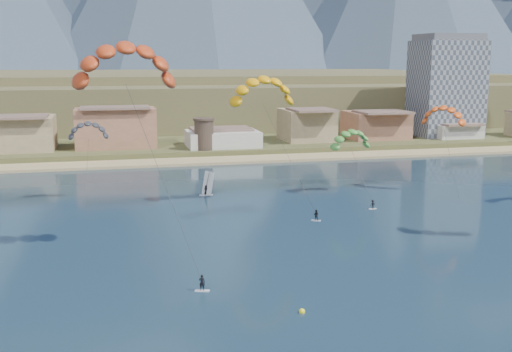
% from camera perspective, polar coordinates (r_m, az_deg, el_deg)
% --- Properties ---
extents(ground, '(2400.00, 2400.00, 0.00)m').
position_cam_1_polar(ground, '(60.55, 7.26, -14.93)').
color(ground, '#0E2232').
rests_on(ground, ground).
extents(beach, '(2200.00, 12.00, 0.90)m').
position_cam_1_polar(beach, '(160.30, -6.12, 1.35)').
color(beach, tan).
rests_on(beach, ground).
extents(land, '(2200.00, 900.00, 4.00)m').
position_cam_1_polar(land, '(611.84, -11.61, 8.03)').
color(land, brown).
rests_on(land, ground).
extents(foothills, '(940.00, 210.00, 18.00)m').
position_cam_1_polar(foothills, '(287.05, -4.94, 7.25)').
color(foothills, brown).
rests_on(foothills, ground).
extents(town, '(400.00, 24.00, 12.00)m').
position_cam_1_polar(town, '(175.09, -19.99, 4.11)').
color(town, beige).
rests_on(town, ground).
extents(apartment_tower, '(20.00, 16.00, 32.00)m').
position_cam_1_polar(apartment_tower, '(207.51, 17.13, 7.94)').
color(apartment_tower, gray).
rests_on(apartment_tower, ground).
extents(watchtower, '(5.82, 5.82, 8.60)m').
position_cam_1_polar(watchtower, '(167.97, -4.82, 3.91)').
color(watchtower, '#47382D').
rests_on(watchtower, ground).
extents(kitesurfer_red, '(15.26, 18.24, 31.13)m').
position_cam_1_polar(kitesurfer_red, '(80.84, -12.00, 10.62)').
color(kitesurfer_red, silver).
rests_on(kitesurfer_red, ground).
extents(kitesurfer_yellow, '(13.10, 15.85, 25.73)m').
position_cam_1_polar(kitesurfer_yellow, '(109.20, 0.64, 8.25)').
color(kitesurfer_yellow, silver).
rests_on(kitesurfer_yellow, ground).
extents(kitesurfer_green, '(9.41, 15.73, 16.16)m').
position_cam_1_polar(kitesurfer_green, '(121.52, 8.78, 3.60)').
color(kitesurfer_green, silver).
rests_on(kitesurfer_green, ground).
extents(distant_kite_dark, '(7.65, 5.57, 16.62)m').
position_cam_1_polar(distant_kite_dark, '(117.77, -15.22, 4.35)').
color(distant_kite_dark, '#262626').
rests_on(distant_kite_dark, ground).
extents(distant_kite_orange, '(8.82, 8.73, 18.90)m').
position_cam_1_polar(distant_kite_orange, '(127.48, 16.91, 5.66)').
color(distant_kite_orange, '#262626').
rests_on(distant_kite_orange, ground).
extents(windsurfer, '(2.67, 2.91, 4.64)m').
position_cam_1_polar(windsurfer, '(120.84, -4.56, -1.10)').
color(windsurfer, silver).
rests_on(windsurfer, ground).
extents(buoy, '(0.67, 0.67, 0.67)m').
position_cam_1_polar(buoy, '(66.47, 4.26, -12.35)').
color(buoy, yellow).
rests_on(buoy, ground).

